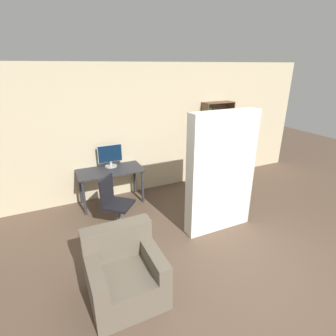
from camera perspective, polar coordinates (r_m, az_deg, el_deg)
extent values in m
plane|color=brown|center=(3.78, 16.49, -23.89)|extent=(16.00, 16.00, 0.00)
cube|color=#C6B793|center=(5.65, -4.27, 8.26)|extent=(8.00, 0.06, 2.70)
cube|color=#2D2D33|center=(5.27, -12.48, -0.54)|extent=(1.27, 0.62, 0.03)
cylinder|color=#2D2D33|center=(5.11, -17.78, -6.28)|extent=(0.05, 0.05, 0.69)
cylinder|color=#2D2D33|center=(5.33, -5.53, -4.08)|extent=(0.05, 0.05, 0.69)
cylinder|color=#2D2D33|center=(5.56, -18.56, -4.05)|extent=(0.05, 0.05, 0.69)
cylinder|color=#2D2D33|center=(5.76, -7.25, -2.12)|extent=(0.05, 0.05, 0.69)
cylinder|color=#B7B7BC|center=(5.43, -12.28, 0.43)|extent=(0.24, 0.24, 0.02)
cylinder|color=#B7B7BC|center=(5.41, -12.33, 0.97)|extent=(0.04, 0.04, 0.09)
cube|color=#B7B7BC|center=(5.34, -12.52, 3.12)|extent=(0.49, 0.02, 0.36)
cube|color=#0A1E38|center=(5.34, -12.51, 3.10)|extent=(0.46, 0.03, 0.33)
cylinder|color=#4C4C51|center=(4.75, -10.37, -12.44)|extent=(0.52, 0.52, 0.03)
cylinder|color=#4C4C51|center=(4.63, -10.54, -10.25)|extent=(0.05, 0.05, 0.39)
cube|color=black|center=(4.52, -10.73, -7.85)|extent=(0.62, 0.62, 0.05)
cube|color=black|center=(4.50, -13.24, -4.65)|extent=(0.29, 0.32, 0.45)
cube|color=brown|center=(6.16, 7.65, 5.24)|extent=(0.02, 0.30, 1.87)
cube|color=brown|center=(6.56, 12.87, 5.89)|extent=(0.02, 0.30, 1.87)
cube|color=brown|center=(6.47, 9.62, 5.90)|extent=(0.72, 0.02, 1.87)
cube|color=brown|center=(6.66, 9.82, -2.08)|extent=(0.68, 0.27, 0.02)
cube|color=brown|center=(6.55, 9.98, 0.39)|extent=(0.68, 0.27, 0.02)
cube|color=brown|center=(6.44, 10.16, 2.95)|extent=(0.68, 0.27, 0.02)
cube|color=brown|center=(6.35, 10.34, 5.58)|extent=(0.68, 0.27, 0.02)
cube|color=brown|center=(6.28, 10.53, 8.28)|extent=(0.68, 0.27, 0.02)
cube|color=brown|center=(6.22, 10.72, 11.04)|extent=(0.68, 0.27, 0.02)
cube|color=brown|center=(6.17, 10.92, 13.85)|extent=(0.68, 0.27, 0.02)
cube|color=silver|center=(6.46, 7.56, -1.69)|extent=(0.04, 0.15, 0.19)
cube|color=gold|center=(6.44, 8.05, -1.50)|extent=(0.02, 0.20, 0.26)
cube|color=red|center=(6.51, 7.97, -1.20)|extent=(0.04, 0.18, 0.26)
cube|color=#7A2D84|center=(6.53, 8.33, -1.37)|extent=(0.03, 0.17, 0.22)
cube|color=#1E4C9E|center=(6.51, 8.84, -1.32)|extent=(0.03, 0.16, 0.25)
cube|color=#287A38|center=(6.55, 8.92, -1.19)|extent=(0.02, 0.18, 0.24)
cube|color=brown|center=(6.57, 9.11, -1.37)|extent=(0.02, 0.17, 0.19)
cube|color=teal|center=(6.57, 9.37, -1.19)|extent=(0.03, 0.17, 0.24)
cube|color=brown|center=(6.35, 7.53, 1.14)|extent=(0.02, 0.20, 0.24)
cube|color=#232328|center=(6.35, 7.90, 1.10)|extent=(0.04, 0.21, 0.24)
cube|color=#1E4C9E|center=(6.38, 8.26, 0.95)|extent=(0.03, 0.22, 0.20)
cube|color=#232328|center=(6.36, 8.72, 1.17)|extent=(0.04, 0.18, 0.26)
cube|color=silver|center=(6.20, 8.01, 3.68)|extent=(0.03, 0.17, 0.26)
cube|color=silver|center=(6.26, 8.13, 3.73)|extent=(0.04, 0.18, 0.23)
cube|color=#232328|center=(6.26, 8.64, 3.77)|extent=(0.04, 0.21, 0.25)
cube|color=#1E4C9E|center=(6.29, 8.83, 3.94)|extent=(0.03, 0.23, 0.27)
cube|color=#1E4C9E|center=(6.28, 9.30, 3.72)|extent=(0.02, 0.17, 0.23)
cube|color=brown|center=(6.17, 7.83, 6.43)|extent=(0.03, 0.15, 0.22)
cube|color=#287A38|center=(6.19, 8.26, 6.20)|extent=(0.04, 0.20, 0.18)
cube|color=#7A2D84|center=(6.16, 8.85, 6.41)|extent=(0.03, 0.16, 0.24)
cube|color=orange|center=(6.21, 8.97, 6.30)|extent=(0.03, 0.21, 0.19)
cube|color=teal|center=(6.23, 9.28, 6.38)|extent=(0.03, 0.17, 0.20)
cube|color=gold|center=(6.28, 9.31, 6.73)|extent=(0.03, 0.19, 0.25)
cube|color=brown|center=(6.25, 9.90, 6.68)|extent=(0.02, 0.21, 0.27)
cube|color=orange|center=(6.04, 8.43, 9.00)|extent=(0.04, 0.16, 0.21)
cube|color=red|center=(6.09, 8.58, 9.07)|extent=(0.02, 0.20, 0.21)
cube|color=#7A2D84|center=(6.09, 8.97, 9.20)|extent=(0.03, 0.17, 0.24)
cube|color=#232328|center=(6.15, 9.06, 9.24)|extent=(0.02, 0.21, 0.22)
cube|color=#232328|center=(6.04, 8.21, 12.05)|extent=(0.04, 0.18, 0.22)
cube|color=#287A38|center=(6.04, 8.71, 11.89)|extent=(0.03, 0.21, 0.20)
cube|color=#232328|center=(6.08, 8.82, 11.93)|extent=(0.02, 0.18, 0.19)
cube|color=#232328|center=(6.06, 9.44, 11.85)|extent=(0.04, 0.20, 0.19)
cube|color=silver|center=(4.31, 11.44, -1.17)|extent=(1.17, 0.24, 2.02)
cube|color=beige|center=(4.67, 17.22, 0.04)|extent=(0.01, 0.25, 1.97)
cube|color=#665B4C|center=(3.46, -9.08, -23.63)|extent=(0.85, 0.80, 0.40)
cube|color=#665B4C|center=(3.41, -11.02, -15.19)|extent=(0.85, 0.20, 0.45)
cube|color=#665B4C|center=(3.21, -15.73, -21.20)|extent=(0.16, 0.80, 0.20)
cube|color=#665B4C|center=(3.33, -3.41, -18.43)|extent=(0.16, 0.80, 0.20)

